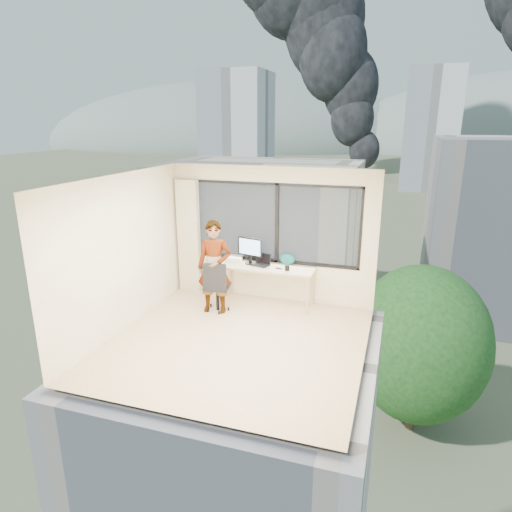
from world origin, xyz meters
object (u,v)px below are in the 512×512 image
at_px(desk, 267,285).
at_px(person, 215,267).
at_px(chair, 217,285).
at_px(monitor, 250,251).
at_px(handbag, 287,259).
at_px(game_console, 234,258).
at_px(laptop, 261,260).

bearing_deg(desk, person, -141.23).
relative_size(chair, monitor, 1.89).
relative_size(chair, handbag, 3.45).
relative_size(desk, game_console, 5.61).
distance_m(monitor, game_console, 0.45).
bearing_deg(game_console, person, -100.66).
distance_m(game_console, laptop, 0.63).
height_order(desk, laptop, laptop).
bearing_deg(handbag, monitor, 177.14).
xyz_separation_m(person, monitor, (0.44, 0.72, 0.16)).
xyz_separation_m(monitor, laptop, (0.23, -0.05, -0.16)).
bearing_deg(laptop, desk, 4.46).
height_order(desk, person, person).
relative_size(monitor, game_console, 1.64).
relative_size(desk, laptop, 5.39).
bearing_deg(monitor, chair, -108.87).
xyz_separation_m(monitor, game_console, (-0.38, 0.11, -0.22)).
bearing_deg(handbag, laptop, -171.77).
height_order(monitor, laptop, monitor).
height_order(desk, game_console, game_console).
bearing_deg(chair, handbag, 26.39).
height_order(person, handbag, person).
relative_size(desk, chair, 1.81).
bearing_deg(laptop, handbag, 38.98).
height_order(chair, handbag, chair).
relative_size(person, laptop, 5.13).
xyz_separation_m(desk, person, (-0.80, -0.64, 0.48)).
height_order(chair, person, person).
xyz_separation_m(person, game_console, (0.06, 0.83, -0.07)).
xyz_separation_m(chair, game_console, (0.04, 0.77, 0.29)).
relative_size(monitor, laptop, 1.58).
relative_size(desk, handbag, 6.26).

